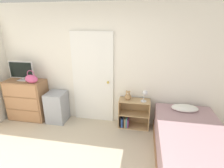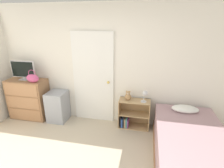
{
  "view_description": "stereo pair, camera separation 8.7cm",
  "coord_description": "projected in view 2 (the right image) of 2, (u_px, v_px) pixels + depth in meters",
  "views": [
    {
      "loc": [
        0.9,
        -1.47,
        2.17
      ],
      "look_at": [
        0.31,
        1.8,
        0.99
      ],
      "focal_mm": 28.0,
      "sensor_mm": 36.0,
      "label": 1
    },
    {
      "loc": [
        0.99,
        -1.46,
        2.17
      ],
      "look_at": [
        0.31,
        1.8,
        0.99
      ],
      "focal_mm": 28.0,
      "sensor_mm": 36.0,
      "label": 2
    }
  ],
  "objects": [
    {
      "name": "storage_bin",
      "position": [
        58.0,
        106.0,
        4.01
      ],
      "size": [
        0.41,
        0.43,
        0.69
      ],
      "color": "#999EA8",
      "rests_on": "ground_plane"
    },
    {
      "name": "tv",
      "position": [
        23.0,
        70.0,
        3.9
      ],
      "size": [
        0.57,
        0.16,
        0.43
      ],
      "color": "#B7B7BC",
      "rests_on": "dresser"
    },
    {
      "name": "bed",
      "position": [
        190.0,
        147.0,
        2.8
      ],
      "size": [
        1.11,
        1.97,
        0.66
      ],
      "color": "#996B47",
      "rests_on": "ground_plane"
    },
    {
      "name": "handbag",
      "position": [
        33.0,
        78.0,
        3.75
      ],
      "size": [
        0.29,
        0.12,
        0.28
      ],
      "color": "#C64C7F",
      "rests_on": "dresser"
    },
    {
      "name": "dresser",
      "position": [
        29.0,
        99.0,
        4.1
      ],
      "size": [
        0.88,
        0.44,
        0.94
      ],
      "color": "#996B47",
      "rests_on": "ground_plane"
    },
    {
      "name": "teddy_bear",
      "position": [
        128.0,
        96.0,
        3.63
      ],
      "size": [
        0.13,
        0.13,
        0.2
      ],
      "color": "tan",
      "rests_on": "bookshelf"
    },
    {
      "name": "bookshelf",
      "position": [
        132.0,
        115.0,
        3.77
      ],
      "size": [
        0.65,
        0.3,
        0.63
      ],
      "color": "tan",
      "rests_on": "ground_plane"
    },
    {
      "name": "wall_back",
      "position": [
        101.0,
        66.0,
        3.75
      ],
      "size": [
        10.0,
        0.06,
        2.55
      ],
      "color": "white",
      "rests_on": "ground_plane"
    },
    {
      "name": "desk_lamp",
      "position": [
        145.0,
        94.0,
        3.5
      ],
      "size": [
        0.14,
        0.13,
        0.25
      ],
      "color": "silver",
      "rests_on": "bookshelf"
    },
    {
      "name": "door_closed",
      "position": [
        93.0,
        78.0,
        3.83
      ],
      "size": [
        0.91,
        0.09,
        2.0
      ],
      "color": "white",
      "rests_on": "ground_plane"
    }
  ]
}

